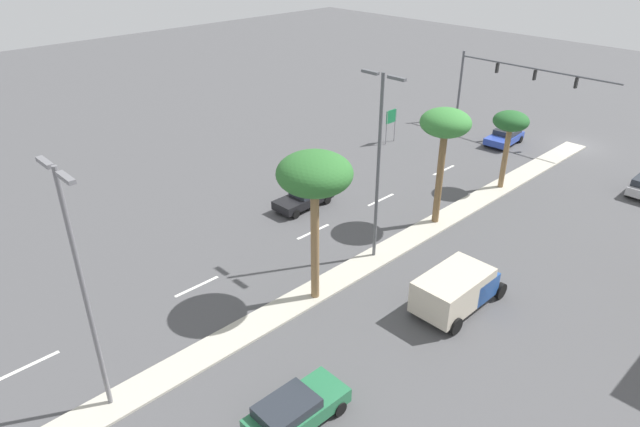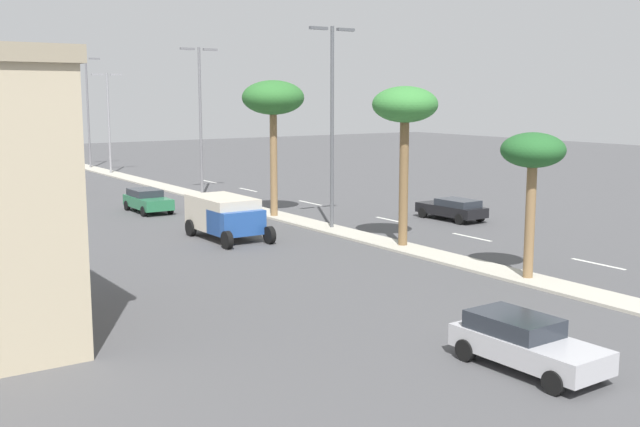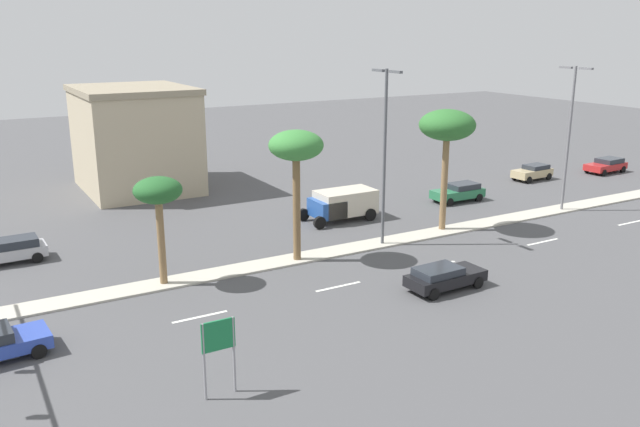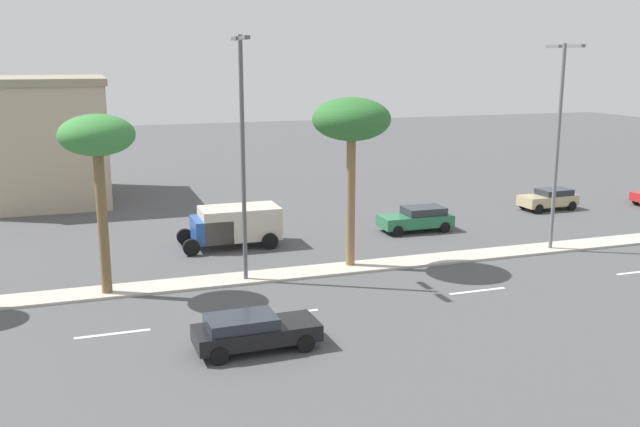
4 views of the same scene
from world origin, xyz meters
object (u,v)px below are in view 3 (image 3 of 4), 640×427
object	(u,v)px
palm_tree_far	(296,150)
sedan_tan_far	(533,172)
sedan_red_trailing	(606,165)
sedan_green_rear	(459,192)
palm_tree_inboard	(447,127)
commercial_building	(135,139)
box_truck	(341,204)
street_lamp_left	(570,128)
palm_tree_near	(158,194)
sedan_black_near	(444,277)
street_lamp_rear	(385,145)
directional_road_sign	(219,343)
sedan_silver_right	(9,250)

from	to	relation	value
palm_tree_far	sedan_tan_far	world-z (taller)	palm_tree_far
sedan_red_trailing	sedan_green_rear	bearing A→B (deg)	-86.00
palm_tree_inboard	sedan_red_trailing	xyz separation A→B (m)	(-7.10, 26.60, -6.45)
palm_tree_far	commercial_building	bearing A→B (deg)	-171.94
sedan_red_trailing	box_truck	xyz separation A→B (m)	(1.36, -31.36, 0.48)
sedan_green_rear	street_lamp_left	bearing A→B (deg)	38.51
sedan_green_rear	sedan_tan_far	size ratio (longest dim) A/B	1.08
palm_tree_near	palm_tree_far	size ratio (longest dim) A/B	0.76
sedan_black_near	sedan_red_trailing	size ratio (longest dim) A/B	1.00
sedan_green_rear	box_truck	bearing A→B (deg)	-90.25
street_lamp_rear	street_lamp_left	distance (m)	16.91
street_lamp_left	box_truck	world-z (taller)	street_lamp_left
commercial_building	palm_tree_near	distance (m)	23.83
directional_road_sign	sedan_silver_right	size ratio (longest dim) A/B	0.70
sedan_green_rear	sedan_silver_right	distance (m)	33.34
directional_road_sign	sedan_black_near	world-z (taller)	directional_road_sign
directional_road_sign	palm_tree_far	world-z (taller)	palm_tree_far
palm_tree_inboard	street_lamp_left	bearing A→B (deg)	87.37
palm_tree_near	sedan_tan_far	bearing A→B (deg)	102.99
sedan_red_trailing	palm_tree_far	bearing A→B (deg)	-78.72
commercial_building	street_lamp_left	xyz separation A→B (m)	(23.50, 26.47, 1.95)
palm_tree_inboard	street_lamp_rear	world-z (taller)	street_lamp_rear
street_lamp_left	directional_road_sign	bearing A→B (deg)	-69.88
palm_tree_near	palm_tree_inboard	world-z (taller)	palm_tree_inboard
palm_tree_near	sedan_black_near	distance (m)	15.84
directional_road_sign	box_truck	bearing A→B (deg)	137.79
palm_tree_far	sedan_black_near	distance (m)	11.05
commercial_building	box_truck	distance (m)	20.31
sedan_red_trailing	palm_tree_near	bearing A→B (deg)	-80.88
sedan_red_trailing	commercial_building	bearing A→B (deg)	-110.87
box_truck	palm_tree_inboard	bearing A→B (deg)	39.64
palm_tree_near	palm_tree_far	distance (m)	8.33
palm_tree_near	palm_tree_far	bearing A→B (deg)	88.71
sedan_red_trailing	sedan_silver_right	bearing A→B (deg)	-90.71
palm_tree_inboard	sedan_black_near	size ratio (longest dim) A/B	1.84
sedan_black_near	sedan_red_trailing	xyz separation A→B (m)	(-15.55, 33.56, 0.03)
commercial_building	sedan_red_trailing	size ratio (longest dim) A/B	2.51
palm_tree_near	sedan_tan_far	distance (m)	38.90
sedan_tan_far	sedan_silver_right	distance (m)	44.59
palm_tree_near	sedan_black_near	bearing A→B (deg)	57.88
directional_road_sign	palm_tree_near	size ratio (longest dim) A/B	0.53
directional_road_sign	palm_tree_near	distance (m)	12.62
directional_road_sign	palm_tree_near	bearing A→B (deg)	173.03
sedan_silver_right	box_truck	distance (m)	22.12
street_lamp_rear	sedan_silver_right	distance (m)	23.61
commercial_building	palm_tree_far	xyz separation A→B (m)	(23.51, 3.33, 2.37)
palm_tree_inboard	box_truck	size ratio (longest dim) A/B	1.51
palm_tree_inboard	sedan_tan_far	xyz separation A→B (m)	(-8.34, 17.81, -6.44)
directional_road_sign	box_truck	size ratio (longest dim) A/B	0.57
sedan_tan_far	sedan_green_rear	bearing A→B (deg)	-76.86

